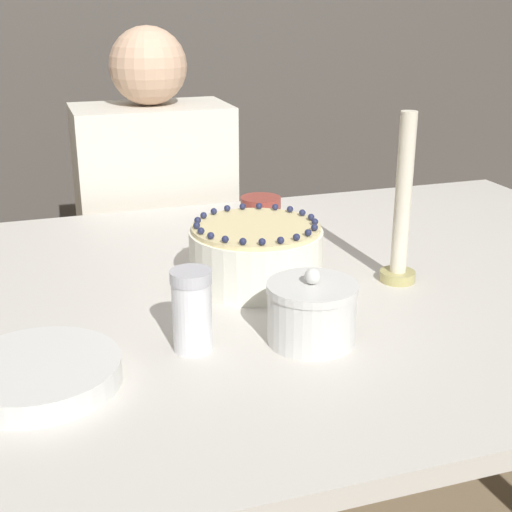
{
  "coord_description": "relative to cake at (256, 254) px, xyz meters",
  "views": [
    {
      "loc": [
        -0.42,
        -1.09,
        1.24
      ],
      "look_at": [
        -0.05,
        0.03,
        0.81
      ],
      "focal_mm": 50.0,
      "sensor_mm": 36.0,
      "label": 1
    }
  ],
  "objects": [
    {
      "name": "cup",
      "position": [
        0.08,
        0.21,
        -0.01
      ],
      "size": [
        0.08,
        0.08,
        0.09
      ],
      "color": "#993D33",
      "rests_on": "dining_table"
    },
    {
      "name": "sugar_shaker",
      "position": [
        -0.17,
        -0.22,
        0.01
      ],
      "size": [
        0.06,
        0.06,
        0.12
      ],
      "color": "white",
      "rests_on": "dining_table"
    },
    {
      "name": "plate_stack",
      "position": [
        -0.38,
        -0.25,
        -0.04
      ],
      "size": [
        0.22,
        0.22,
        0.03
      ],
      "color": "silver",
      "rests_on": "dining_table"
    },
    {
      "name": "person_man_blue_shirt",
      "position": [
        -0.05,
        0.71,
        -0.31
      ],
      "size": [
        0.4,
        0.34,
        1.18
      ],
      "rotation": [
        0.0,
        0.0,
        3.14
      ],
      "color": "#595960",
      "rests_on": "ground_plane"
    },
    {
      "name": "sugar_bowl",
      "position": [
        0.0,
        -0.25,
        -0.01
      ],
      "size": [
        0.13,
        0.13,
        0.12
      ],
      "color": "silver",
      "rests_on": "dining_table"
    },
    {
      "name": "dining_table",
      "position": [
        0.05,
        -0.03,
        -0.15
      ],
      "size": [
        1.58,
        1.08,
        0.76
      ],
      "color": "beige",
      "rests_on": "ground_plane"
    },
    {
      "name": "candle",
      "position": [
        0.24,
        -0.08,
        0.07
      ],
      "size": [
        0.06,
        0.06,
        0.3
      ],
      "color": "tan",
      "rests_on": "dining_table"
    },
    {
      "name": "cake",
      "position": [
        0.0,
        0.0,
        0.0
      ],
      "size": [
        0.23,
        0.23,
        0.12
      ],
      "color": "white",
      "rests_on": "dining_table"
    }
  ]
}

